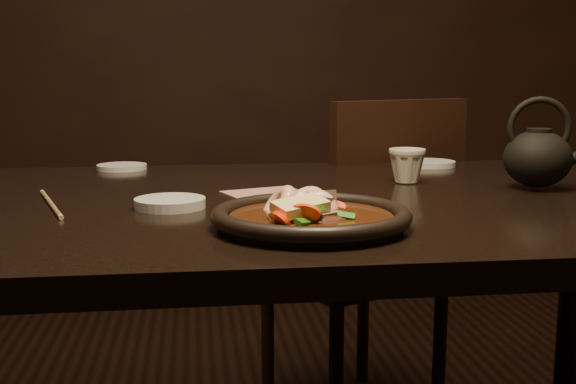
{
  "coord_description": "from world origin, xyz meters",
  "views": [
    {
      "loc": [
        -0.18,
        -1.2,
        0.96
      ],
      "look_at": [
        -0.05,
        -0.25,
        0.8
      ],
      "focal_mm": 45.0,
      "sensor_mm": 36.0,
      "label": 1
    }
  ],
  "objects": [
    {
      "name": "chair",
      "position": [
        0.27,
        0.61,
        0.49
      ],
      "size": [
        0.56,
        0.56,
        0.89
      ],
      "rotation": [
        0.0,
        0.0,
        3.55
      ],
      "color": "black",
      "rests_on": "floor"
    },
    {
      "name": "plate",
      "position": [
        -0.02,
        -0.25,
        0.76
      ],
      "size": [
        0.27,
        0.27,
        0.03
      ],
      "color": "black",
      "rests_on": "table"
    },
    {
      "name": "saucer_right",
      "position": [
        0.35,
        0.36,
        0.76
      ],
      "size": [
        0.12,
        0.12,
        0.01
      ],
      "primitive_type": "cylinder",
      "color": "silver",
      "rests_on": "table"
    },
    {
      "name": "saucer_left",
      "position": [
        -0.33,
        0.4,
        0.76
      ],
      "size": [
        0.11,
        0.11,
        0.01
      ],
      "primitive_type": "cylinder",
      "color": "silver",
      "rests_on": "table"
    },
    {
      "name": "stirfry",
      "position": [
        -0.02,
        -0.25,
        0.77
      ],
      "size": [
        0.14,
        0.18,
        0.06
      ],
      "color": "#37190A",
      "rests_on": "plate"
    },
    {
      "name": "tea_cup",
      "position": [
        0.23,
        0.12,
        0.79
      ],
      "size": [
        0.08,
        0.07,
        0.07
      ],
      "primitive_type": "imported",
      "rotation": [
        0.0,
        0.0,
        -0.1
      ],
      "color": "beige",
      "rests_on": "table"
    },
    {
      "name": "table",
      "position": [
        0.0,
        0.0,
        0.67
      ],
      "size": [
        1.6,
        0.9,
        0.75
      ],
      "color": "black",
      "rests_on": "floor"
    },
    {
      "name": "napkin",
      "position": [
        -0.05,
        0.01,
        0.75
      ],
      "size": [
        0.17,
        0.17,
        0.0
      ],
      "primitive_type": "cube",
      "rotation": [
        0.0,
        0.0,
        0.34
      ],
      "color": "#9A645E",
      "rests_on": "table"
    },
    {
      "name": "teapot",
      "position": [
        0.44,
        0.02,
        0.81
      ],
      "size": [
        0.15,
        0.12,
        0.16
      ],
      "rotation": [
        0.0,
        0.0,
        -0.25
      ],
      "color": "black",
      "rests_on": "table"
    },
    {
      "name": "chopsticks",
      "position": [
        -0.41,
        -0.03,
        0.75
      ],
      "size": [
        0.08,
        0.24,
        0.01
      ],
      "rotation": [
        0.0,
        0.0,
        0.3
      ],
      "color": "tan",
      "rests_on": "table"
    },
    {
      "name": "soy_dish",
      "position": [
        -0.22,
        -0.08,
        0.76
      ],
      "size": [
        0.11,
        0.11,
        0.02
      ],
      "primitive_type": "cylinder",
      "color": "silver",
      "rests_on": "table"
    }
  ]
}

